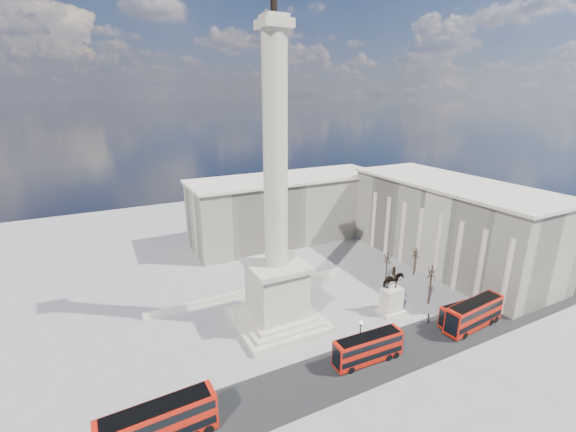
% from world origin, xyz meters
% --- Properties ---
extents(ground, '(180.00, 180.00, 0.00)m').
position_xyz_m(ground, '(0.00, 0.00, 0.00)').
color(ground, gray).
rests_on(ground, ground).
extents(asphalt_road, '(120.00, 9.00, 0.01)m').
position_xyz_m(asphalt_road, '(5.00, -10.00, 0.00)').
color(asphalt_road, '#262626').
rests_on(asphalt_road, ground).
extents(nelsons_column, '(14.00, 14.00, 49.85)m').
position_xyz_m(nelsons_column, '(0.00, 5.00, 12.92)').
color(nelsons_column, beige).
rests_on(nelsons_column, ground).
extents(balustrade_wall, '(40.00, 0.60, 1.10)m').
position_xyz_m(balustrade_wall, '(0.00, 16.00, 0.55)').
color(balustrade_wall, beige).
rests_on(balustrade_wall, ground).
extents(building_east, '(19.00, 46.00, 18.60)m').
position_xyz_m(building_east, '(45.00, 10.00, 9.32)').
color(building_east, '#BAB399').
rests_on(building_east, ground).
extents(building_northeast, '(51.00, 17.00, 16.60)m').
position_xyz_m(building_northeast, '(20.00, 40.00, 8.32)').
color(building_northeast, '#BAB399').
rests_on(building_northeast, ground).
extents(red_bus_a, '(12.51, 3.37, 5.03)m').
position_xyz_m(red_bus_a, '(-21.35, -10.59, 2.64)').
color(red_bus_a, '#BA1709').
rests_on(red_bus_a, ground).
extents(red_bus_b, '(10.60, 2.86, 4.26)m').
position_xyz_m(red_bus_b, '(7.31, -9.84, 2.24)').
color(red_bus_b, '#BA1709').
rests_on(red_bus_b, ground).
extents(red_bus_c, '(9.77, 2.76, 3.92)m').
position_xyz_m(red_bus_c, '(27.62, -9.59, 2.05)').
color(red_bus_c, '#BA1709').
rests_on(red_bus_c, ground).
extents(red_bus_d, '(11.92, 3.76, 4.75)m').
position_xyz_m(red_bus_d, '(27.99, -10.82, 2.49)').
color(red_bus_d, '#BA1709').
rests_on(red_bus_d, ground).
extents(victorian_lamp, '(0.54, 0.54, 6.30)m').
position_xyz_m(victorian_lamp, '(6.50, -8.86, 3.71)').
color(victorian_lamp, black).
rests_on(victorian_lamp, ground).
extents(equestrian_statue, '(4.27, 3.20, 8.82)m').
position_xyz_m(equestrian_statue, '(19.06, -1.22, 3.09)').
color(equestrian_statue, beige).
rests_on(equestrian_statue, ground).
extents(bare_tree_near, '(1.84, 1.84, 8.05)m').
position_xyz_m(bare_tree_near, '(27.29, -2.02, 6.34)').
color(bare_tree_near, '#332319').
rests_on(bare_tree_near, ground).
extents(bare_tree_mid, '(1.69, 1.69, 6.39)m').
position_xyz_m(bare_tree_mid, '(33.65, 8.17, 5.04)').
color(bare_tree_mid, '#332319').
rests_on(bare_tree_mid, ground).
extents(bare_tree_far, '(1.67, 1.67, 6.82)m').
position_xyz_m(bare_tree_far, '(25.93, 8.09, 5.37)').
color(bare_tree_far, '#332319').
rests_on(bare_tree_far, ground).
extents(pedestrian_walking, '(0.73, 0.50, 1.92)m').
position_xyz_m(pedestrian_walking, '(27.43, -6.50, 0.96)').
color(pedestrian_walking, black).
rests_on(pedestrian_walking, ground).
extents(pedestrian_standing, '(0.92, 0.79, 1.65)m').
position_xyz_m(pedestrian_standing, '(22.45, -6.50, 0.83)').
color(pedestrian_standing, black).
rests_on(pedestrian_standing, ground).
extents(pedestrian_crossing, '(0.55, 1.10, 1.80)m').
position_xyz_m(pedestrian_crossing, '(19.49, -0.04, 0.90)').
color(pedestrian_crossing, black).
rests_on(pedestrian_crossing, ground).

